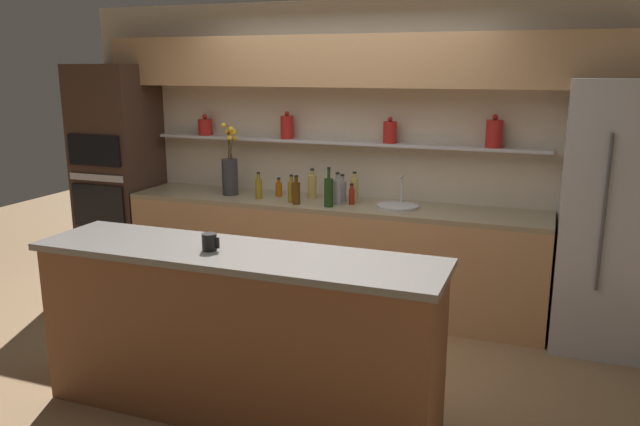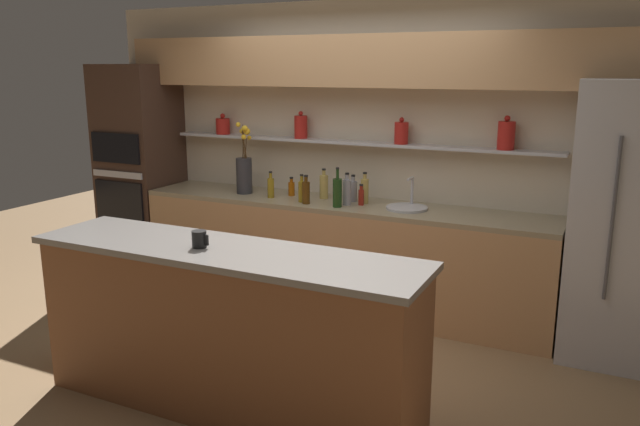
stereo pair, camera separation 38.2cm
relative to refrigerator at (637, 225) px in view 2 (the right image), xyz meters
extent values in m
plane|color=olive|center=(-2.17, -1.20, -0.98)|extent=(12.00, 12.00, 0.00)
cube|color=beige|center=(-2.17, 0.40, 0.32)|extent=(5.20, 0.10, 2.60)
cube|color=#B7B7BC|center=(-2.26, 0.26, 0.42)|extent=(3.52, 0.18, 0.02)
cylinder|color=#AD1E19|center=(-3.58, 0.25, 0.51)|extent=(0.13, 0.13, 0.15)
sphere|color=#AD1E19|center=(-3.58, 0.25, 0.61)|extent=(0.05, 0.05, 0.05)
cylinder|color=#AD1E19|center=(-2.74, 0.25, 0.54)|extent=(0.12, 0.12, 0.20)
sphere|color=#AD1E19|center=(-2.74, 0.25, 0.66)|extent=(0.04, 0.04, 0.04)
cylinder|color=#AD1E19|center=(-1.80, 0.25, 0.52)|extent=(0.12, 0.12, 0.18)
sphere|color=#AD1E19|center=(-1.80, 0.25, 0.63)|extent=(0.04, 0.04, 0.04)
cylinder|color=#AD1E19|center=(-0.96, 0.25, 0.54)|extent=(0.13, 0.13, 0.22)
sphere|color=#AD1E19|center=(-0.96, 0.25, 0.67)|extent=(0.05, 0.05, 0.05)
cube|color=tan|center=(-2.17, 0.18, 1.11)|extent=(4.42, 0.34, 0.42)
cube|color=tan|center=(-2.26, 0.04, -0.54)|extent=(3.62, 0.62, 0.88)
cube|color=gray|center=(-2.26, 0.04, -0.08)|extent=(3.62, 0.62, 0.04)
cube|color=brown|center=(-2.17, -1.82, -0.49)|extent=(2.38, 0.55, 0.98)
cube|color=slate|center=(-2.17, -1.82, 0.02)|extent=(2.44, 0.61, 0.04)
cube|color=#B7B7BC|center=(0.00, 0.00, 0.00)|extent=(0.86, 0.70, 1.97)
cylinder|color=#4C4C51|center=(-0.16, -0.37, 0.10)|extent=(0.02, 0.02, 1.08)
cube|color=#3D281E|center=(-4.43, 0.04, 0.05)|extent=(0.67, 0.62, 2.07)
cube|color=black|center=(-4.43, -0.28, -0.20)|extent=(0.57, 0.02, 0.40)
cube|color=black|center=(-4.43, -0.28, 0.32)|extent=(0.57, 0.02, 0.28)
cube|color=#B7B7BC|center=(-4.43, -0.28, 0.07)|extent=(0.59, 0.02, 0.06)
cylinder|color=#2D2D33|center=(-3.21, 0.02, 0.10)|extent=(0.14, 0.14, 0.32)
cylinder|color=#4C3319|center=(-3.19, 0.01, 0.39)|extent=(0.02, 0.03, 0.27)
sphere|color=yellow|center=(-3.16, -0.02, 0.53)|extent=(0.05, 0.05, 0.05)
cylinder|color=#4C3319|center=(-3.20, 0.02, 0.35)|extent=(0.02, 0.02, 0.19)
sphere|color=yellow|center=(-3.18, -0.01, 0.45)|extent=(0.05, 0.05, 0.05)
cylinder|color=#4C3319|center=(-3.21, 0.02, 0.38)|extent=(0.02, 0.02, 0.24)
sphere|color=yellow|center=(-3.23, 0.05, 0.50)|extent=(0.05, 0.05, 0.05)
cylinder|color=#4C3319|center=(-3.19, 0.05, 0.35)|extent=(0.04, 0.02, 0.18)
sphere|color=yellow|center=(-3.18, 0.08, 0.44)|extent=(0.04, 0.04, 0.04)
cylinder|color=#4C3319|center=(-3.19, 0.02, 0.38)|extent=(0.02, 0.05, 0.24)
sphere|color=yellow|center=(-3.15, 0.01, 0.50)|extent=(0.06, 0.06, 0.06)
cylinder|color=#4C3319|center=(-3.21, 0.02, 0.41)|extent=(0.01, 0.02, 0.30)
sphere|color=yellow|center=(-3.25, 0.01, 0.56)|extent=(0.04, 0.04, 0.04)
cylinder|color=#B7B7BC|center=(-1.67, 0.04, -0.05)|extent=(0.34, 0.34, 0.02)
cylinder|color=#B7B7BC|center=(-1.67, 0.17, 0.07)|extent=(0.02, 0.02, 0.22)
cylinder|color=#B7B7BC|center=(-1.67, 0.11, 0.18)|extent=(0.02, 0.12, 0.02)
cylinder|color=#4C2D0C|center=(-2.49, -0.14, 0.03)|extent=(0.06, 0.06, 0.19)
cylinder|color=#4C2D0C|center=(-2.49, -0.14, 0.14)|extent=(0.03, 0.03, 0.04)
cylinder|color=black|center=(-2.49, -0.14, 0.17)|extent=(0.03, 0.03, 0.01)
cylinder|color=olive|center=(-2.56, -0.08, 0.02)|extent=(0.06, 0.06, 0.17)
cylinder|color=olive|center=(-2.56, -0.08, 0.13)|extent=(0.03, 0.03, 0.05)
cylinder|color=black|center=(-2.56, -0.08, 0.17)|extent=(0.03, 0.03, 0.01)
cylinder|color=olive|center=(-2.89, -0.05, 0.02)|extent=(0.06, 0.06, 0.17)
cylinder|color=olive|center=(-2.89, -0.05, 0.13)|extent=(0.03, 0.03, 0.05)
cylinder|color=black|center=(-2.89, -0.05, 0.16)|extent=(0.03, 0.03, 0.01)
cylinder|color=tan|center=(-2.06, 0.10, 0.04)|extent=(0.07, 0.07, 0.21)
cylinder|color=tan|center=(-2.06, 0.10, 0.16)|extent=(0.03, 0.03, 0.04)
cylinder|color=black|center=(-2.06, 0.10, 0.19)|extent=(0.03, 0.03, 0.01)
cylinder|color=#9E4C0A|center=(-2.77, 0.11, 0.00)|extent=(0.06, 0.06, 0.12)
cylinder|color=#9E4C0A|center=(-2.77, 0.11, 0.07)|extent=(0.03, 0.03, 0.04)
cylinder|color=black|center=(-2.77, 0.11, 0.10)|extent=(0.03, 0.03, 0.01)
cylinder|color=gray|center=(-2.17, -0.02, 0.04)|extent=(0.07, 0.07, 0.21)
cylinder|color=gray|center=(-2.17, -0.02, 0.17)|extent=(0.03, 0.03, 0.04)
cylinder|color=black|center=(-2.17, -0.02, 0.20)|extent=(0.03, 0.03, 0.01)
cylinder|color=gray|center=(-2.18, 0.12, 0.02)|extent=(0.07, 0.07, 0.17)
cylinder|color=gray|center=(-2.18, 0.12, 0.13)|extent=(0.03, 0.03, 0.04)
cylinder|color=black|center=(-2.18, 0.12, 0.16)|extent=(0.03, 0.03, 0.01)
cylinder|color=#193814|center=(-2.21, -0.13, 0.05)|extent=(0.08, 0.08, 0.23)
cylinder|color=#193814|center=(-2.21, -0.13, 0.21)|extent=(0.02, 0.02, 0.08)
cylinder|color=black|center=(-2.21, -0.13, 0.26)|extent=(0.03, 0.03, 0.01)
cylinder|color=maroon|center=(-2.06, 0.02, 0.00)|extent=(0.05, 0.05, 0.13)
cylinder|color=maroon|center=(-2.06, 0.02, 0.08)|extent=(0.03, 0.03, 0.04)
cylinder|color=black|center=(-2.06, 0.02, 0.11)|extent=(0.03, 0.03, 0.01)
cylinder|color=tan|center=(-2.46, 0.13, 0.04)|extent=(0.07, 0.07, 0.20)
cylinder|color=tan|center=(-2.46, 0.13, 0.16)|extent=(0.03, 0.03, 0.04)
cylinder|color=black|center=(-2.46, 0.13, 0.19)|extent=(0.03, 0.03, 0.01)
cylinder|color=black|center=(-2.31, -1.86, 0.08)|extent=(0.09, 0.09, 0.10)
cube|color=black|center=(-2.25, -1.86, 0.08)|extent=(0.02, 0.01, 0.06)
camera|label=1|loc=(-0.51, -4.85, 1.06)|focal=35.00mm
camera|label=2|loc=(-0.16, -4.70, 1.06)|focal=35.00mm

